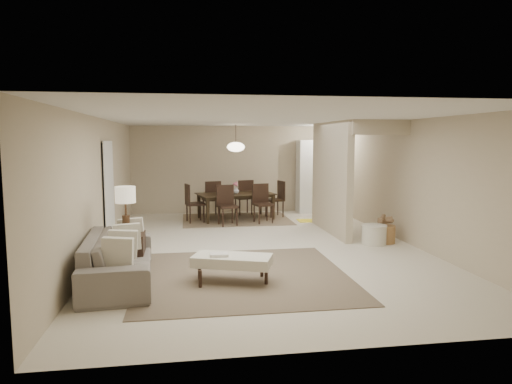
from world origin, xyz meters
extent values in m
plane|color=beige|center=(0.00, 0.00, 0.00)|extent=(9.00, 9.00, 0.00)
plane|color=white|center=(0.00, 0.00, 2.50)|extent=(9.00, 9.00, 0.00)
plane|color=#BBAB8D|center=(0.00, 4.50, 1.25)|extent=(6.00, 0.00, 6.00)
plane|color=#BBAB8D|center=(-3.00, 0.00, 1.25)|extent=(0.00, 9.00, 9.00)
plane|color=#BBAB8D|center=(3.00, 0.00, 1.25)|extent=(0.00, 9.00, 9.00)
cube|color=#BBAB8D|center=(1.80, 1.25, 1.25)|extent=(0.15, 2.50, 2.50)
cube|color=black|center=(-2.97, 0.60, 1.02)|extent=(0.04, 0.90, 2.04)
cube|color=white|center=(2.35, 4.15, 1.05)|extent=(1.20, 0.55, 2.10)
cylinder|color=white|center=(2.30, 3.20, 2.46)|extent=(0.44, 0.44, 0.05)
cube|color=brown|center=(-0.59, -1.86, 0.01)|extent=(3.20, 3.20, 0.01)
imported|color=slate|center=(-2.45, -1.86, 0.35)|extent=(2.44, 1.10, 0.70)
cube|color=beige|center=(-0.79, -2.16, 0.33)|extent=(1.25, 0.88, 0.15)
cylinder|color=black|center=(-1.27, -2.35, 0.13)|extent=(0.05, 0.05, 0.26)
cylinder|color=black|center=(-0.32, -2.35, 0.13)|extent=(0.05, 0.05, 0.26)
cylinder|color=black|center=(-1.27, -1.97, 0.13)|extent=(0.05, 0.05, 0.26)
cylinder|color=black|center=(-0.32, -1.97, 0.13)|extent=(0.05, 0.05, 0.26)
cube|color=black|center=(-2.40, -1.29, 0.30)|extent=(0.55, 0.55, 0.61)
cylinder|color=#4B3220|center=(-2.40, -1.29, 0.76)|extent=(0.12, 0.12, 0.30)
cylinder|color=#4B3220|center=(-2.40, -1.29, 1.04)|extent=(0.03, 0.03, 0.26)
cylinder|color=beige|center=(-2.40, -1.29, 1.24)|extent=(0.32, 0.32, 0.26)
cylinder|color=beige|center=(2.29, -0.10, 0.20)|extent=(0.51, 0.51, 0.39)
cylinder|color=#9B683E|center=(2.56, 0.00, 0.18)|extent=(0.50, 0.50, 0.36)
cube|color=#77624A|center=(-0.15, 3.21, 0.01)|extent=(2.80, 2.10, 0.01)
imported|color=black|center=(-0.15, 3.21, 0.35)|extent=(2.17, 1.51, 0.70)
imported|color=silver|center=(-0.15, 3.21, 0.78)|extent=(0.18, 0.18, 0.17)
cube|color=yellow|center=(1.83, 2.72, 0.01)|extent=(0.84, 0.53, 0.01)
cylinder|color=#4B3220|center=(-0.15, 3.21, 2.25)|extent=(0.02, 0.02, 0.50)
ellipsoid|color=#FFEAC6|center=(-0.15, 3.21, 1.92)|extent=(0.46, 0.46, 0.25)
camera|label=1|loc=(-1.43, -8.68, 2.09)|focal=32.00mm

